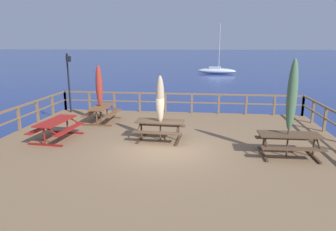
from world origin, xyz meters
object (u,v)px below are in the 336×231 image
(picnic_table_back_right, at_px, (160,126))
(lamp_post_hooked, at_px, (69,74))
(picnic_table_back_left, at_px, (56,125))
(patio_umbrella_tall_mid_right, at_px, (99,86))
(patio_umbrella_short_back, at_px, (292,96))
(sailboat_distant, at_px, (217,71))
(picnic_table_mid_left, at_px, (102,110))
(picnic_table_front_right, at_px, (289,140))
(patio_umbrella_tall_front, at_px, (160,100))

(picnic_table_back_right, bearing_deg, lamp_post_hooked, 142.78)
(picnic_table_back_left, bearing_deg, patio_umbrella_tall_mid_right, 74.41)
(picnic_table_back_right, height_order, patio_umbrella_short_back, patio_umbrella_short_back)
(patio_umbrella_tall_mid_right, xyz_separation_m, sailboat_distant, (6.93, 35.07, -2.06))
(picnic_table_mid_left, height_order, patio_umbrella_short_back, patio_umbrella_short_back)
(patio_umbrella_tall_mid_right, bearing_deg, patio_umbrella_short_back, -26.12)
(lamp_post_hooked, bearing_deg, patio_umbrella_tall_mid_right, -37.15)
(patio_umbrella_short_back, distance_m, sailboat_distant, 38.92)
(picnic_table_back_left, bearing_deg, sailboat_distant, 78.48)
(picnic_table_mid_left, relative_size, patio_umbrella_short_back, 0.59)
(picnic_table_front_right, bearing_deg, picnic_table_back_right, 164.69)
(patio_umbrella_tall_front, bearing_deg, picnic_table_front_right, -14.49)
(picnic_table_front_right, distance_m, picnic_table_back_left, 8.60)
(picnic_table_back_right, relative_size, picnic_table_mid_left, 1.01)
(picnic_table_back_right, distance_m, lamp_post_hooked, 7.10)
(patio_umbrella_tall_mid_right, relative_size, patio_umbrella_short_back, 0.84)
(sailboat_distant, bearing_deg, patio_umbrella_short_back, -88.87)
(picnic_table_back_right, relative_size, picnic_table_front_right, 0.96)
(picnic_table_back_left, relative_size, patio_umbrella_short_back, 0.65)
(picnic_table_back_right, relative_size, patio_umbrella_tall_front, 0.76)
(patio_umbrella_tall_mid_right, xyz_separation_m, lamp_post_hooked, (-2.28, 1.73, 0.38))
(picnic_table_mid_left, bearing_deg, picnic_table_back_right, -37.90)
(patio_umbrella_tall_front, height_order, patio_umbrella_tall_mid_right, patio_umbrella_tall_mid_right)
(picnic_table_back_right, xyz_separation_m, picnic_table_front_right, (4.52, -1.24, 0.00))
(picnic_table_front_right, xyz_separation_m, picnic_table_back_left, (-8.56, 0.83, 0.00))
(picnic_table_back_left, distance_m, sailboat_distant, 38.72)
(patio_umbrella_tall_mid_right, relative_size, sailboat_distant, 0.35)
(patio_umbrella_short_back, bearing_deg, lamp_post_hooked, 151.13)
(picnic_table_mid_left, xyz_separation_m, patio_umbrella_tall_mid_right, (-0.07, -0.00, 1.17))
(picnic_table_back_right, bearing_deg, patio_umbrella_short_back, -16.36)
(patio_umbrella_short_back, bearing_deg, patio_umbrella_tall_front, 164.46)
(picnic_table_back_right, bearing_deg, picnic_table_mid_left, 142.10)
(patio_umbrella_tall_front, relative_size, patio_umbrella_short_back, 0.78)
(patio_umbrella_tall_front, relative_size, sailboat_distant, 0.33)
(picnic_table_back_left, distance_m, patio_umbrella_short_back, 8.67)
(lamp_post_hooked, height_order, sailboat_distant, sailboat_distant)
(picnic_table_front_right, bearing_deg, sailboat_distant, 91.22)
(patio_umbrella_tall_mid_right, distance_m, patio_umbrella_short_back, 8.58)
(picnic_table_mid_left, bearing_deg, picnic_table_back_left, -106.87)
(picnic_table_mid_left, distance_m, patio_umbrella_short_back, 8.64)
(patio_umbrella_tall_front, xyz_separation_m, lamp_post_hooked, (-5.55, 4.27, 0.51))
(picnic_table_back_right, height_order, sailboat_distant, sailboat_distant)
(picnic_table_back_left, distance_m, patio_umbrella_tall_mid_right, 3.20)
(picnic_table_back_right, xyz_separation_m, patio_umbrella_tall_mid_right, (-3.24, 2.47, 1.17))
(patio_umbrella_tall_front, relative_size, patio_umbrella_tall_mid_right, 0.93)
(patio_umbrella_tall_front, bearing_deg, patio_umbrella_short_back, -15.54)
(lamp_post_hooked, distance_m, sailboat_distant, 34.68)
(picnic_table_front_right, height_order, patio_umbrella_tall_mid_right, patio_umbrella_tall_mid_right)
(patio_umbrella_short_back, relative_size, sailboat_distant, 0.42)
(picnic_table_mid_left, distance_m, patio_umbrella_tall_mid_right, 1.18)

